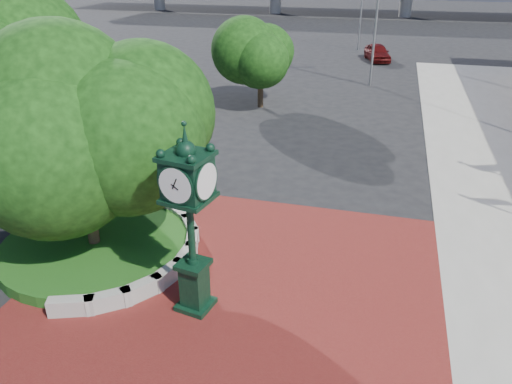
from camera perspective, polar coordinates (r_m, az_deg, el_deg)
The scene contains 9 objects.
ground at distance 15.67m, azimuth -1.84°, elevation -9.39°, with size 200.00×200.00×0.00m, color black.
plaza at distance 14.89m, azimuth -2.97°, elevation -11.46°, with size 12.00×12.00×0.04m, color maroon.
planter_wall at distance 16.38m, azimuth -11.04°, elevation -7.04°, with size 2.96×6.77×0.54m.
grass_bed at distance 17.45m, azimuth -17.87°, elevation -5.96°, with size 6.10×6.10×0.40m, color #204E16.
tree_planter at distance 15.96m, azimuth -19.57°, elevation 4.89°, with size 5.20×5.20×6.33m.
tree_street at distance 31.74m, azimuth 0.53°, elevation 15.35°, with size 4.40×4.40×5.45m.
post_clock at distance 12.86m, azimuth -7.55°, elevation -2.64°, with size 1.28×1.28×5.37m.
parked_car at distance 48.04m, azimuth 13.71°, elevation 15.24°, with size 1.75×4.36×1.48m, color #500B0C.
street_lamp_near at distance 37.97m, azimuth 14.06°, elevation 19.90°, with size 2.05×0.87×9.46m.
Camera 1 is at (3.78, -12.22, 9.04)m, focal length 35.00 mm.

